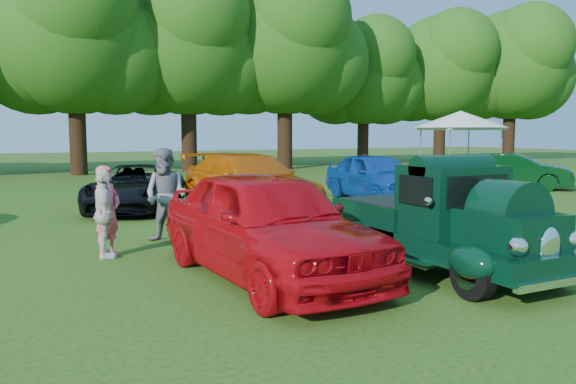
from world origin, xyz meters
name	(u,v)px	position (x,y,z in m)	size (l,w,h in m)	color
ground	(406,273)	(0.00, 0.00, 0.00)	(120.00, 120.00, 0.00)	#264610
hero_pickup	(442,225)	(0.63, -0.09, 0.72)	(1.99, 4.27, 1.67)	black
red_convertible	(267,224)	(-2.03, 0.71, 0.82)	(1.93, 4.79, 1.63)	#B4070F
back_car_black	(136,187)	(-2.30, 9.09, 0.64)	(2.12, 4.60, 1.28)	black
back_car_orange	(250,182)	(0.54, 7.62, 0.79)	(2.22, 5.46, 1.59)	#B95006
back_car_blue	(376,177)	(5.06, 7.97, 0.77)	(1.82, 4.53, 1.54)	navy
back_car_green	(515,171)	(12.18, 8.76, 0.68)	(1.45, 4.15, 1.37)	black
spectator_pink	(107,211)	(-3.94, 3.25, 0.80)	(0.58, 0.38, 1.60)	#D1566A
spectator_grey	(166,196)	(-2.71, 4.06, 0.93)	(0.91, 0.71, 1.87)	gray
spectator_white	(104,214)	(-4.01, 3.17, 0.77)	(0.90, 0.37, 1.54)	silver
canopy_tent	(460,120)	(13.16, 12.86, 2.75)	(4.97, 4.97, 3.17)	silver
tree_line	(107,38)	(-0.64, 23.83, 7.02)	(63.42, 9.86, 12.24)	black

